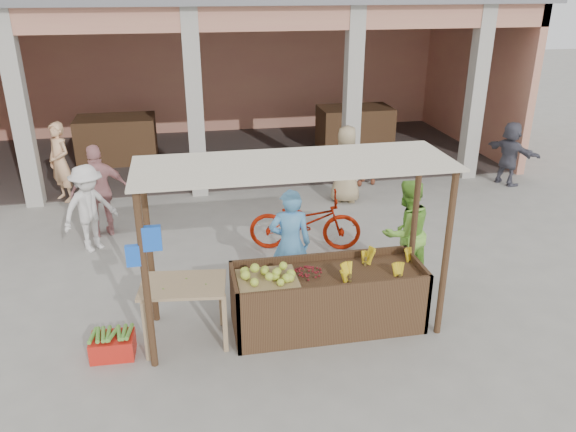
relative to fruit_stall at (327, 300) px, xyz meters
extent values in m
plane|color=gray|center=(-0.50, 0.00, -0.40)|extent=(60.00, 60.00, 0.00)
cube|color=tan|center=(-0.50, 11.40, 1.60)|extent=(14.00, 0.20, 4.00)
cube|color=tan|center=(6.40, 8.50, 1.60)|extent=(0.20, 6.00, 4.00)
cube|color=tan|center=(-0.50, 5.65, 3.35)|extent=(14.00, 0.30, 0.50)
cube|color=#ADAA9F|center=(-5.00, 5.65, 1.60)|extent=(0.35, 0.35, 4.00)
cube|color=#ADAA9F|center=(-1.50, 5.65, 1.60)|extent=(0.35, 0.35, 4.00)
cube|color=#ADAA9F|center=(2.00, 5.65, 1.60)|extent=(0.35, 0.35, 4.00)
cube|color=#ADAA9F|center=(5.00, 5.65, 1.60)|extent=(0.35, 0.35, 4.00)
cube|color=#4D341E|center=(-3.50, 8.50, 0.20)|extent=(2.00, 1.20, 1.20)
cube|color=#4D341E|center=(3.00, 8.50, 0.20)|extent=(2.00, 1.20, 1.20)
cube|color=#4D341E|center=(0.00, 0.00, 0.00)|extent=(2.60, 0.95, 0.80)
cylinder|color=#4D341E|center=(-2.35, -0.45, 0.78)|extent=(0.09, 0.09, 2.35)
cylinder|color=#4D341E|center=(1.45, -0.45, 0.78)|extent=(0.09, 0.09, 2.35)
cylinder|color=#4D341E|center=(-2.35, 0.60, 0.78)|extent=(0.09, 0.09, 2.35)
cylinder|color=#4D341E|center=(1.45, 0.60, 0.78)|extent=(0.09, 0.09, 2.35)
cube|color=beige|center=(-0.45, 0.08, 1.97)|extent=(4.00, 1.35, 0.03)
cube|color=blue|center=(-2.23, -0.45, 1.35)|extent=(0.22, 0.08, 0.30)
cube|color=blue|center=(-2.45, -0.45, 1.15)|extent=(0.18, 0.07, 0.26)
cube|color=olive|center=(-0.84, -0.06, 0.43)|extent=(0.79, 0.68, 0.06)
ellipsoid|color=#DEE342|center=(-0.84, -0.06, 0.53)|extent=(0.67, 0.59, 0.15)
ellipsoid|color=maroon|center=(-0.29, 0.05, 0.48)|extent=(0.47, 0.39, 0.15)
cube|color=tan|center=(-1.93, -0.01, 0.46)|extent=(1.17, 0.85, 0.04)
cube|color=tan|center=(-2.43, -0.33, 0.02)|extent=(0.06, 0.06, 0.84)
cube|color=tan|center=(-1.44, -0.33, 0.02)|extent=(0.06, 0.06, 0.84)
cube|color=tan|center=(-2.43, 0.30, 0.02)|extent=(0.06, 0.06, 0.84)
cube|color=tan|center=(-1.44, 0.30, 0.02)|extent=(0.06, 0.06, 0.84)
cube|color=red|center=(-2.87, -0.15, -0.26)|extent=(0.56, 0.41, 0.28)
ellipsoid|color=maroon|center=(2.20, 5.42, -0.11)|extent=(0.43, 0.43, 0.59)
ellipsoid|color=maroon|center=(2.54, 5.47, -0.11)|extent=(0.43, 0.43, 0.59)
ellipsoid|color=maroon|center=(2.37, 5.72, -0.11)|extent=(0.43, 0.43, 0.59)
ellipsoid|color=maroon|center=(2.00, 5.57, -0.11)|extent=(0.43, 0.43, 0.59)
imported|color=#55A0DD|center=(-0.35, 0.91, 0.52)|extent=(0.74, 0.58, 1.84)
imported|color=#7AC23D|center=(1.50, 0.99, 0.50)|extent=(0.97, 0.72, 1.81)
imported|color=#961704|center=(0.22, 2.45, 0.14)|extent=(1.15, 2.18, 1.08)
imported|color=silver|center=(-3.50, 3.13, 0.45)|extent=(1.20, 1.10, 1.70)
imported|color=tan|center=(-3.38, 3.74, 0.54)|extent=(1.22, 0.87, 1.88)
imported|color=tan|center=(1.59, 4.57, 0.53)|extent=(1.02, 0.80, 1.85)
imported|color=#4D4C59|center=(5.66, 4.95, 0.39)|extent=(1.09, 1.58, 1.58)
imported|color=#F4B884|center=(-4.42, 5.80, 0.50)|extent=(0.83, 0.84, 1.81)
camera|label=1|loc=(-1.79, -6.45, 4.08)|focal=35.00mm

